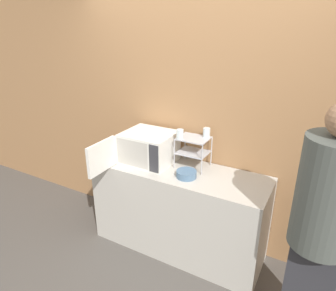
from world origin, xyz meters
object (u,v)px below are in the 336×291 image
object	(u,v)px
glass_front_left	(180,134)
bowl	(186,174)
microwave	(147,148)
glass_back_right	(207,133)
dish_rack	(193,146)
person	(322,222)

from	to	relation	value
glass_front_left	bowl	bearing A→B (deg)	-45.32
microwave	glass_back_right	bearing A→B (deg)	20.25
dish_rack	person	xyz separation A→B (m)	(1.16, -0.53, -0.11)
dish_rack	bowl	size ratio (longest dim) A/B	1.62
microwave	glass_front_left	xyz separation A→B (m)	(0.34, 0.04, 0.19)
microwave	bowl	distance (m)	0.52
microwave	glass_back_right	size ratio (longest dim) A/B	9.22
dish_rack	glass_front_left	world-z (taller)	glass_front_left
microwave	person	bearing A→B (deg)	-14.21
person	glass_front_left	bearing A→B (deg)	160.43
dish_rack	microwave	bearing A→B (deg)	-164.73
dish_rack	glass_back_right	distance (m)	0.18
bowl	person	size ratio (longest dim) A/B	0.10
dish_rack	glass_front_left	size ratio (longest dim) A/B	3.37
microwave	glass_front_left	distance (m)	0.40
dish_rack	glass_front_left	xyz separation A→B (m)	(-0.10, -0.08, 0.13)
dish_rack	person	world-z (taller)	person
bowl	dish_rack	bearing A→B (deg)	101.01
microwave	glass_back_right	xyz separation A→B (m)	(0.55, 0.20, 0.19)
microwave	person	xyz separation A→B (m)	(1.61, -0.41, -0.05)
glass_back_right	microwave	bearing A→B (deg)	-159.75
dish_rack	glass_front_left	bearing A→B (deg)	-142.31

